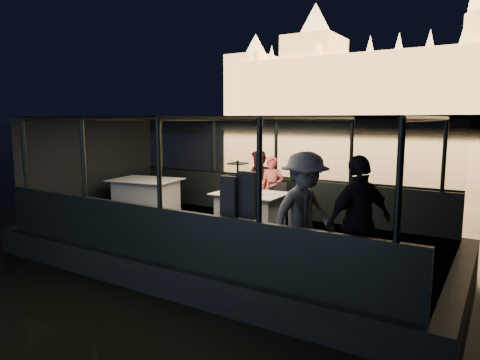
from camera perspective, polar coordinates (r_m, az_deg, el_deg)
The scene contains 27 objects.
river_water at distance 87.13m, azimuth 29.02°, elevation 5.33°, with size 500.00×500.00×0.00m, color black.
boat_hull at distance 8.80m, azimuth -1.40°, elevation -10.37°, with size 8.60×4.40×1.00m, color black.
boat_deck at distance 8.65m, azimuth -1.41°, elevation -7.35°, with size 8.00×4.00×0.04m, color black.
gunwale_port at distance 10.24m, azimuth 4.74°, elevation -2.24°, with size 8.00×0.08×0.90m, color black.
gunwale_starboard at distance 7.01m, azimuth -10.52°, elevation -7.25°, with size 8.00×0.08×0.90m, color black.
cabin_glass_port at distance 10.09m, azimuth 4.82°, elevation 4.19°, with size 8.00×0.02×1.40m, color #99B2B2, non-canonical shape.
cabin_glass_starboard at distance 6.79m, azimuth -10.77°, elevation 2.14°, with size 8.00×0.02×1.40m, color #99B2B2, non-canonical shape.
cabin_roof_glass at distance 8.34m, azimuth -1.47°, elevation 8.20°, with size 8.00×4.00×0.02m, color #99B2B2, non-canonical shape.
end_wall_fore at distance 11.11m, azimuth -18.95°, elevation 1.81°, with size 0.02×4.00×2.30m, color black, non-canonical shape.
end_wall_aft at distance 7.08m, azimuth 26.73°, elevation -2.03°, with size 0.02×4.00×2.30m, color black, non-canonical shape.
canopy_ribs at distance 8.42m, azimuth -1.44°, elevation 0.34°, with size 8.00×4.00×2.30m, color black, non-canonical shape.
dining_table_central at distance 8.96m, azimuth 1.34°, elevation -4.14°, with size 1.45×1.05×0.77m, color silver.
dining_table_aft at distance 10.70m, azimuth -12.38°, elevation -2.30°, with size 1.59×1.15×0.84m, color white.
chair_port_left at distance 9.85m, azimuth 1.21°, elevation -2.63°, with size 0.43×0.43×0.91m, color black.
chair_port_right at distance 9.41m, azimuth 4.50°, elevation -3.16°, with size 0.42×0.42×0.90m, color black.
coat_stand at distance 6.44m, azimuth -0.31°, elevation -4.35°, with size 0.47×0.38×1.69m, color black, non-canonical shape.
person_woman_coral at distance 9.65m, azimuth 4.27°, elevation -1.07°, with size 0.53×0.35×1.47m, color #EB5D55.
person_man_maroon at distance 9.99m, azimuth 2.57°, elevation -0.74°, with size 0.75×0.59×1.57m, color #3F111A.
passenger_stripe at distance 6.28m, azimuth 8.55°, elevation -5.23°, with size 1.19×0.67×1.84m, color silver.
passenger_dark at distance 5.99m, azimuth 15.52°, elevation -6.10°, with size 1.08×0.45×1.83m, color black.
wine_bottle at distance 9.24m, azimuth -1.64°, elevation -0.43°, with size 0.07×0.07×0.33m, color #13351B.
bread_basket at distance 9.45m, azimuth -0.85°, elevation -0.91°, with size 0.18×0.18×0.07m, color brown.
amber_candle at distance 9.06m, azimuth 1.25°, elevation -1.30°, with size 0.06×0.06×0.09m, color #F99D3E.
plate_near at distance 8.76m, azimuth 2.85°, elevation -1.84°, with size 0.24×0.24×0.02m, color silver.
plate_far at distance 9.48m, azimuth 0.23°, elevation -1.07°, with size 0.24×0.24×0.01m, color white.
wine_glass_white at distance 9.22m, azimuth -1.69°, elevation -0.79°, with size 0.06×0.06×0.19m, color white, non-canonical shape.
wine_glass_red at distance 9.15m, azimuth 3.07°, elevation -0.87°, with size 0.06×0.06×0.19m, color silver, non-canonical shape.
Camera 1 is at (4.59, -6.96, 2.80)m, focal length 32.00 mm.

